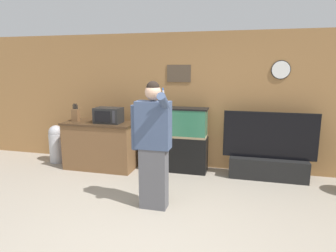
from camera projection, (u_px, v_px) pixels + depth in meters
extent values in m
plane|color=gray|center=(144.00, 231.00, 3.63)|extent=(18.00, 18.00, 0.00)
cube|color=olive|center=(187.00, 101.00, 5.83)|extent=(10.00, 0.06, 2.60)
cube|color=#4C3D2D|center=(179.00, 73.00, 5.73)|extent=(0.46, 0.02, 0.33)
cylinder|color=white|center=(281.00, 70.00, 5.26)|extent=(0.30, 0.03, 0.30)
cylinder|color=black|center=(281.00, 70.00, 5.26)|extent=(0.33, 0.01, 0.33)
cube|color=brown|center=(100.00, 146.00, 5.81)|extent=(1.35, 0.57, 0.88)
cube|color=#3D2A19|center=(99.00, 123.00, 5.72)|extent=(1.39, 0.61, 0.03)
cube|color=black|center=(109.00, 115.00, 5.64)|extent=(0.50, 0.33, 0.29)
cube|color=black|center=(102.00, 117.00, 5.49)|extent=(0.31, 0.01, 0.20)
cube|color=#2D2D33|center=(113.00, 117.00, 5.44)|extent=(0.05, 0.01, 0.23)
cube|color=brown|center=(76.00, 115.00, 5.82)|extent=(0.13, 0.10, 0.24)
cylinder|color=black|center=(73.00, 107.00, 5.80)|extent=(0.02, 0.02, 0.09)
cylinder|color=black|center=(74.00, 107.00, 5.80)|extent=(0.02, 0.02, 0.09)
cylinder|color=black|center=(75.00, 106.00, 5.79)|extent=(0.02, 0.02, 0.10)
cylinder|color=black|center=(76.00, 106.00, 5.78)|extent=(0.02, 0.02, 0.11)
cylinder|color=black|center=(77.00, 107.00, 5.78)|extent=(0.02, 0.02, 0.08)
cylinder|color=black|center=(74.00, 106.00, 5.84)|extent=(0.02, 0.02, 0.11)
cylinder|color=black|center=(75.00, 107.00, 5.83)|extent=(0.02, 0.02, 0.09)
cylinder|color=black|center=(76.00, 106.00, 5.83)|extent=(0.02, 0.02, 0.10)
cylinder|color=black|center=(77.00, 107.00, 5.82)|extent=(0.02, 0.02, 0.08)
cube|color=black|center=(176.00, 153.00, 5.71)|extent=(1.18, 0.36, 0.67)
cube|color=#937F5B|center=(176.00, 135.00, 5.64)|extent=(1.14, 0.34, 0.04)
cube|color=#2D6B4C|center=(176.00, 122.00, 5.59)|extent=(1.13, 0.34, 0.53)
cube|color=black|center=(176.00, 108.00, 5.54)|extent=(1.18, 0.36, 0.03)
cube|color=black|center=(268.00, 168.00, 5.33)|extent=(1.34, 0.40, 0.37)
cube|color=black|center=(270.00, 136.00, 5.22)|extent=(1.57, 0.05, 0.80)
cube|color=black|center=(270.00, 136.00, 5.24)|extent=(1.60, 0.01, 0.83)
cube|color=#515156|center=(154.00, 178.00, 4.18)|extent=(0.37, 0.21, 0.87)
cube|color=#3D4C6B|center=(153.00, 125.00, 4.03)|extent=(0.47, 0.22, 0.65)
sphere|color=tan|center=(153.00, 92.00, 3.95)|extent=(0.22, 0.22, 0.22)
sphere|color=black|center=(153.00, 88.00, 3.94)|extent=(0.18, 0.18, 0.18)
cylinder|color=#3D4C6B|center=(135.00, 127.00, 4.11)|extent=(0.12, 0.12, 0.62)
cylinder|color=#3D4C6B|center=(164.00, 103.00, 3.79)|extent=(0.11, 0.34, 0.28)
cylinder|color=white|center=(163.00, 95.00, 3.75)|extent=(0.02, 0.06, 0.11)
cylinder|color=#2856B2|center=(163.00, 90.00, 3.72)|extent=(0.02, 0.03, 0.05)
cylinder|color=#B7B7BC|center=(57.00, 148.00, 6.23)|extent=(0.30, 0.30, 0.60)
sphere|color=#ADADB2|center=(56.00, 132.00, 6.17)|extent=(0.29, 0.29, 0.29)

